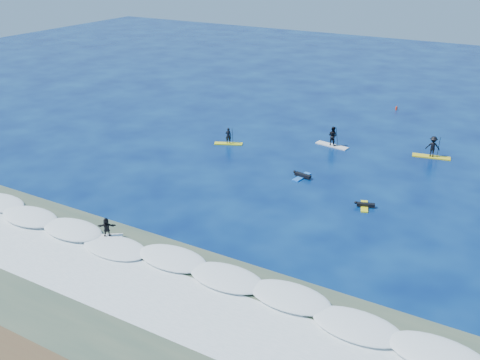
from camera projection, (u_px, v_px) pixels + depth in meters
The scene contains 11 objects.
ground at pixel (237, 198), 41.14m from camera, with size 160.00×160.00×0.00m, color #031044.
shallow_water at pixel (111, 293), 30.07m from camera, with size 90.00×13.00×0.01m, color #3A4F3E.
breaking_wave at pixel (155, 260), 33.23m from camera, with size 40.00×6.00×0.30m, color white.
whitewater at pixel (123, 284), 30.86m from camera, with size 34.00×5.00×0.02m, color silver.
sup_paddler_left at pixel (228, 138), 51.88m from camera, with size 2.76×1.74×1.91m.
sup_paddler_center at pixel (332, 138), 51.30m from camera, with size 3.33×1.29×2.28m.
sup_paddler_right at pixel (433, 148), 48.58m from camera, with size 3.44×1.45×2.34m.
prone_paddler_near at pixel (365, 205), 39.74m from camera, with size 1.50×1.98×0.40m.
prone_paddler_far at pixel (302, 176), 44.73m from camera, with size 1.69×2.17×0.44m.
wave_surfer at pixel (107, 228), 35.20m from camera, with size 1.91×1.54×1.41m.
marker_buoy at pixel (396, 108), 62.49m from camera, with size 0.24×0.24×0.57m.
Camera 1 is at (18.71, -31.87, 18.11)m, focal length 40.00 mm.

